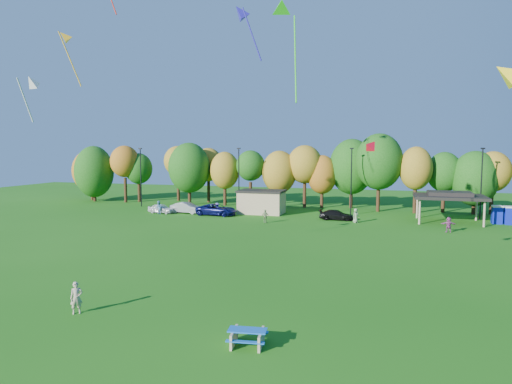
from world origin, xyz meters
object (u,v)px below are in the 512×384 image
(picnic_table, at_px, (247,336))
(car_b, at_px, (187,208))
(kite_flyer, at_px, (76,298))
(car_d, at_px, (336,215))
(porta_potties, at_px, (508,215))
(car_c, at_px, (217,210))
(car_a, at_px, (161,209))

(picnic_table, xyz_separation_m, car_b, (-21.01, 38.47, 0.32))
(kite_flyer, bearing_deg, car_d, 36.76)
(porta_potties, distance_m, car_c, 36.24)
(car_a, bearing_deg, car_c, -82.06)
(kite_flyer, xyz_separation_m, car_d, (9.87, 37.12, -0.25))
(car_a, height_order, car_b, car_b)
(car_b, bearing_deg, porta_potties, -80.35)
(kite_flyer, bearing_deg, picnic_table, -45.32)
(car_b, bearing_deg, kite_flyer, -157.92)
(car_b, xyz_separation_m, car_d, (20.72, -0.11, -0.14))
(car_b, distance_m, car_d, 20.72)
(porta_potties, bearing_deg, car_b, -176.18)
(kite_flyer, bearing_deg, porta_potties, 14.80)
(car_c, bearing_deg, picnic_table, -153.65)
(porta_potties, relative_size, car_d, 0.86)
(porta_potties, relative_size, car_b, 0.81)
(kite_flyer, relative_size, car_b, 0.38)
(kite_flyer, height_order, car_a, kite_flyer)
(car_a, distance_m, car_d, 24.16)
(picnic_table, relative_size, kite_flyer, 1.09)
(picnic_table, bearing_deg, car_c, 106.06)
(porta_potties, distance_m, car_d, 20.28)
(car_c, relative_size, car_d, 1.28)
(car_b, distance_m, car_c, 4.75)
(car_b, bearing_deg, car_d, -84.49)
(kite_flyer, distance_m, car_d, 38.41)
(car_b, bearing_deg, car_c, -91.59)
(car_a, bearing_deg, car_b, -69.44)
(car_d, bearing_deg, porta_potties, -81.66)
(picnic_table, relative_size, car_b, 0.41)
(car_a, height_order, car_c, car_c)
(picnic_table, bearing_deg, porta_potties, 57.12)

